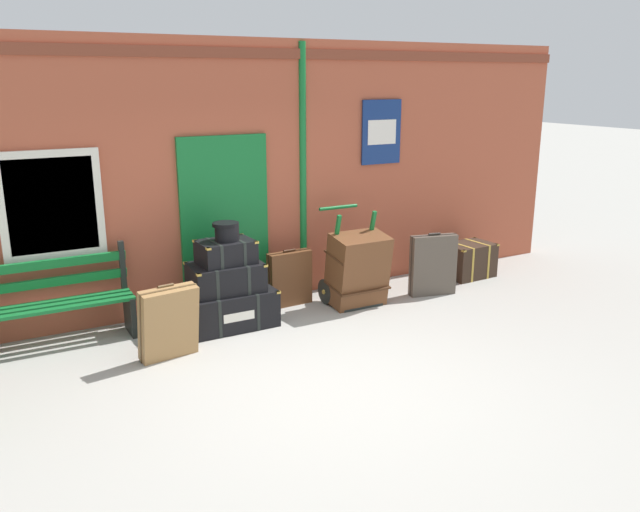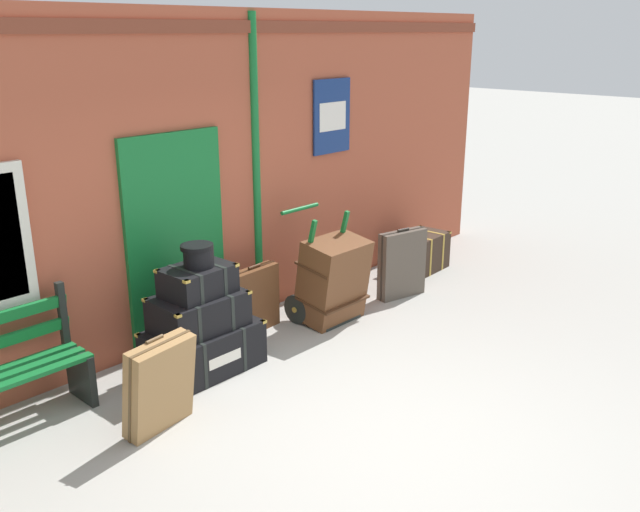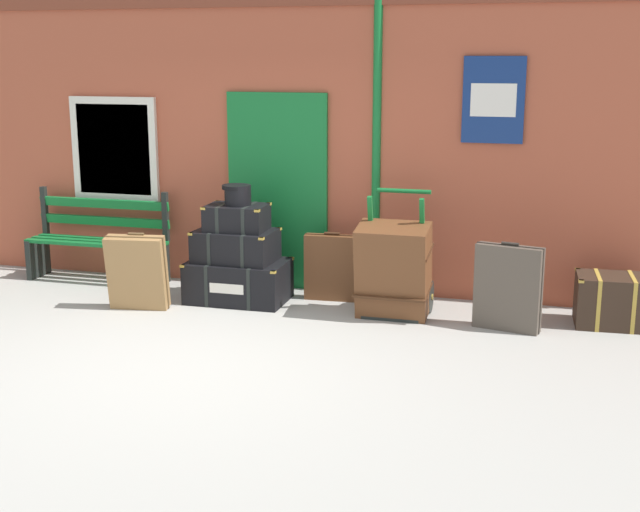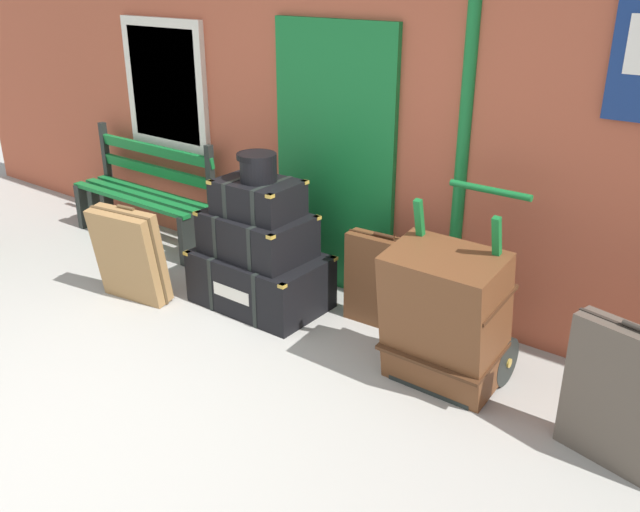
{
  "view_description": "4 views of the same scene",
  "coord_description": "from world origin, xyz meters",
  "views": [
    {
      "loc": [
        -2.66,
        -4.81,
        2.75
      ],
      "look_at": [
        0.82,
        1.56,
        0.74
      ],
      "focal_mm": 36.33,
      "sensor_mm": 36.0,
      "label": 1
    },
    {
      "loc": [
        -3.71,
        -2.91,
        2.99
      ],
      "look_at": [
        1.24,
        1.7,
        0.76
      ],
      "focal_mm": 38.68,
      "sensor_mm": 36.0,
      "label": 2
    },
    {
      "loc": [
        2.86,
        -6.18,
        2.48
      ],
      "look_at": [
        0.68,
        1.64,
        0.57
      ],
      "focal_mm": 48.01,
      "sensor_mm": 36.0,
      "label": 3
    },
    {
      "loc": [
        3.04,
        -1.7,
        2.44
      ],
      "look_at": [
        0.4,
        1.71,
        0.6
      ],
      "focal_mm": 38.21,
      "sensor_mm": 36.0,
      "label": 4
    }
  ],
  "objects": [
    {
      "name": "large_brown_trunk",
      "position": [
        1.4,
        1.66,
        0.47
      ],
      "size": [
        0.7,
        0.56,
        0.93
      ],
      "color": "brown",
      "rests_on": "ground"
    },
    {
      "name": "suitcase_umber",
      "position": [
        0.68,
        2.09,
        0.34
      ],
      "size": [
        0.57,
        0.18,
        0.72
      ],
      "color": "brown",
      "rests_on": "ground"
    },
    {
      "name": "brick_facade",
      "position": [
        -0.01,
        2.6,
        1.6
      ],
      "size": [
        10.4,
        0.35,
        3.2
      ],
      "color": "#AD5138",
      "rests_on": "ground"
    },
    {
      "name": "platform_bench",
      "position": [
        -2.04,
        2.16,
        0.44
      ],
      "size": [
        1.6,
        0.43,
        1.01
      ],
      "color": "#146B2D",
      "rests_on": "ground"
    },
    {
      "name": "corner_trunk",
      "position": [
        3.44,
        1.95,
        0.24
      ],
      "size": [
        0.72,
        0.53,
        0.49
      ],
      "color": "#332319",
      "rests_on": "ground"
    },
    {
      "name": "steamer_trunk_middle",
      "position": [
        -0.26,
        1.79,
        0.58
      ],
      "size": [
        0.83,
        0.57,
        0.33
      ],
      "color": "black",
      "rests_on": "steamer_trunk_base"
    },
    {
      "name": "suitcase_olive",
      "position": [
        -1.09,
        1.22,
        0.38
      ],
      "size": [
        0.61,
        0.36,
        0.78
      ],
      "color": "olive",
      "rests_on": "ground"
    },
    {
      "name": "steamer_trunk_base",
      "position": [
        -0.24,
        1.79,
        0.21
      ],
      "size": [
        1.01,
        0.66,
        0.43
      ],
      "color": "black",
      "rests_on": "ground"
    },
    {
      "name": "round_hatbox",
      "position": [
        -0.23,
        1.8,
        1.12
      ],
      "size": [
        0.29,
        0.29,
        0.21
      ],
      "color": "black",
      "rests_on": "steamer_trunk_top"
    },
    {
      "name": "porters_trolley",
      "position": [
        1.4,
        1.84,
        0.27
      ],
      "size": [
        0.71,
        0.67,
        1.18
      ],
      "color": "black",
      "rests_on": "ground"
    },
    {
      "name": "steamer_trunk_top",
      "position": [
        -0.25,
        1.8,
        0.87
      ],
      "size": [
        0.63,
        0.47,
        0.27
      ],
      "color": "black",
      "rests_on": "steamer_trunk_middle"
    },
    {
      "name": "ground_plane",
      "position": [
        0.0,
        0.0,
        0.0
      ],
      "size": [
        60.0,
        60.0,
        0.0
      ],
      "primitive_type": "plane",
      "color": "#A3A099"
    },
    {
      "name": "suitcase_beige",
      "position": [
        2.49,
        1.56,
        0.4
      ],
      "size": [
        0.63,
        0.29,
        0.83
      ],
      "color": "#51473D",
      "rests_on": "ground"
    }
  ]
}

